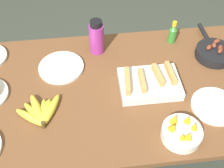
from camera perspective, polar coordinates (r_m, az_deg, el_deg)
ground_plane at (r=2.04m, az=0.00°, el=-14.00°), size 14.00×14.00×0.00m
dining_table at (r=1.51m, az=0.00°, el=-3.10°), size 1.64×0.86×0.72m
banana_bunch at (r=1.36m, az=-14.25°, el=-5.63°), size 0.23×0.20×0.04m
melon_tray at (r=1.43m, az=7.57°, el=0.19°), size 0.30×0.22×0.09m
skillet at (r=1.68m, az=19.99°, el=6.11°), size 0.21×0.35×0.08m
empty_plate_near_front at (r=1.44m, az=20.14°, el=-4.19°), size 0.23×0.23×0.02m
empty_plate_far_left at (r=1.55m, az=-10.27°, el=3.37°), size 0.24×0.24×0.02m
fruit_bowl_mango at (r=1.28m, az=13.94°, el=-9.46°), size 0.18×0.18×0.11m
water_bottle at (r=1.57m, az=-3.13°, el=9.47°), size 0.08×0.08×0.21m
hot_sauce_bottle at (r=1.69m, az=12.24°, el=10.05°), size 0.05×0.05×0.14m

